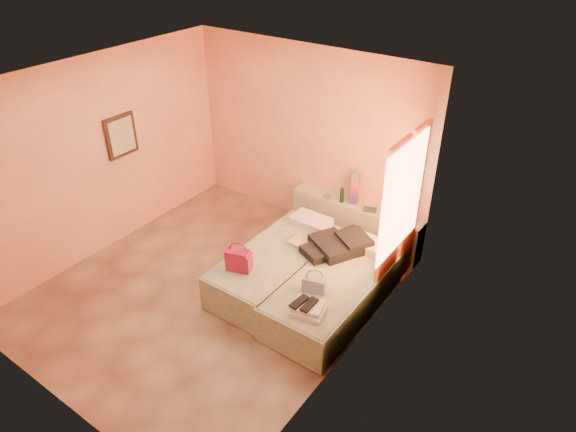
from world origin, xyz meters
name	(u,v)px	position (x,y,z in m)	size (l,w,h in m)	color
ground	(214,290)	(0.00, 0.00, 0.00)	(4.50, 4.50, 0.00)	tan
room_walls	(246,158)	(0.21, 0.57, 1.79)	(4.02, 4.51, 2.81)	#F9BD84
headboard_ledge	(355,223)	(0.98, 2.10, 0.33)	(2.05, 0.30, 0.65)	#B2B997
bed_left	(278,267)	(0.60, 0.65, 0.25)	(0.90, 2.00, 0.50)	#B0C39D
bed_right	(334,294)	(1.50, 0.60, 0.25)	(0.90, 2.00, 0.50)	#B0C39D
water_bottle	(342,195)	(0.75, 2.04, 0.76)	(0.06, 0.06, 0.23)	#163C25
rainbow_box	(355,188)	(0.91, 2.13, 0.89)	(0.11, 0.11, 0.49)	#9E1341
small_dish	(327,197)	(0.51, 2.03, 0.67)	(0.12, 0.12, 0.03)	#437C61
green_book	(370,210)	(1.21, 2.06, 0.66)	(0.18, 0.13, 0.03)	#213F2B
flower_vase	(400,214)	(1.68, 2.02, 0.78)	(0.19, 0.19, 0.25)	silver
magenta_handbag	(239,260)	(0.43, 0.07, 0.65)	(0.31, 0.17, 0.29)	#9E1341
khaki_garment	(302,243)	(0.77, 0.97, 0.53)	(0.31, 0.25, 0.05)	tan
clothes_pile	(335,246)	(1.22, 1.09, 0.59)	(0.63, 0.63, 0.19)	black
blue_handbag	(314,285)	(1.42, 0.26, 0.59)	(0.28, 0.12, 0.18)	#385288
towel_stack	(309,309)	(1.58, -0.10, 0.55)	(0.35, 0.30, 0.10)	white
sandal_pair	(304,304)	(1.52, -0.11, 0.61)	(0.20, 0.26, 0.03)	black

